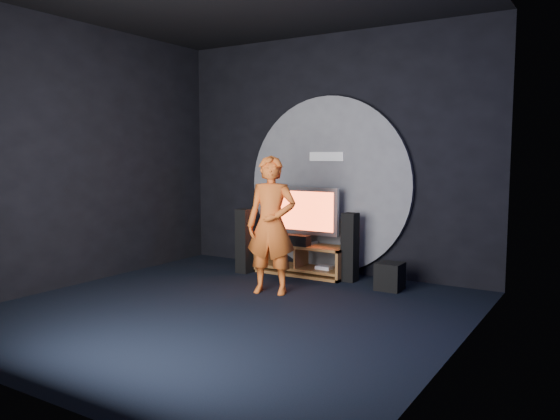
% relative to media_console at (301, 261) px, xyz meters
% --- Properties ---
extents(floor, '(5.00, 5.00, 0.00)m').
position_rel_media_console_xyz_m(floor, '(0.22, -2.05, -0.19)').
color(floor, black).
rests_on(floor, ground).
extents(back_wall, '(5.00, 0.04, 3.50)m').
position_rel_media_console_xyz_m(back_wall, '(0.22, 0.45, 1.56)').
color(back_wall, black).
rests_on(back_wall, ground).
extents(front_wall, '(5.00, 0.04, 3.50)m').
position_rel_media_console_xyz_m(front_wall, '(0.22, -4.55, 1.56)').
color(front_wall, black).
rests_on(front_wall, ground).
extents(left_wall, '(0.04, 5.00, 3.50)m').
position_rel_media_console_xyz_m(left_wall, '(-2.28, -2.05, 1.56)').
color(left_wall, black).
rests_on(left_wall, ground).
extents(right_wall, '(0.04, 5.00, 3.50)m').
position_rel_media_console_xyz_m(right_wall, '(2.72, -2.05, 1.56)').
color(right_wall, black).
rests_on(right_wall, ground).
extents(wall_disc_panel, '(2.60, 0.11, 2.60)m').
position_rel_media_console_xyz_m(wall_disc_panel, '(0.22, 0.39, 1.11)').
color(wall_disc_panel, '#515156').
rests_on(wall_disc_panel, ground).
extents(media_console, '(1.40, 0.45, 0.45)m').
position_rel_media_console_xyz_m(media_console, '(0.00, 0.00, 0.00)').
color(media_console, '#9E5F30').
rests_on(media_console, ground).
extents(tv, '(1.12, 0.22, 0.83)m').
position_rel_media_console_xyz_m(tv, '(-0.01, 0.07, 0.71)').
color(tv, '#A1A2A8').
rests_on(tv, media_console).
extents(center_speaker, '(0.40, 0.15, 0.15)m').
position_rel_media_console_xyz_m(center_speaker, '(-0.01, -0.14, 0.33)').
color(center_speaker, black).
rests_on(center_speaker, media_console).
extents(remote, '(0.18, 0.05, 0.02)m').
position_rel_media_console_xyz_m(remote, '(-0.39, -0.12, 0.27)').
color(remote, black).
rests_on(remote, media_console).
extents(tower_speaker_left, '(0.19, 0.21, 0.95)m').
position_rel_media_console_xyz_m(tower_speaker_left, '(-0.79, -0.33, 0.28)').
color(tower_speaker_left, black).
rests_on(tower_speaker_left, ground).
extents(tower_speaker_right, '(0.19, 0.21, 0.95)m').
position_rel_media_console_xyz_m(tower_speaker_right, '(0.77, -0.00, 0.28)').
color(tower_speaker_right, black).
rests_on(tower_speaker_right, ground).
extents(subwoofer, '(0.32, 0.32, 0.36)m').
position_rel_media_console_xyz_m(subwoofer, '(1.42, -0.18, -0.02)').
color(subwoofer, black).
rests_on(subwoofer, ground).
extents(player, '(0.72, 0.58, 1.74)m').
position_rel_media_console_xyz_m(player, '(0.21, -1.13, 0.67)').
color(player, '#C8531B').
rests_on(player, ground).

